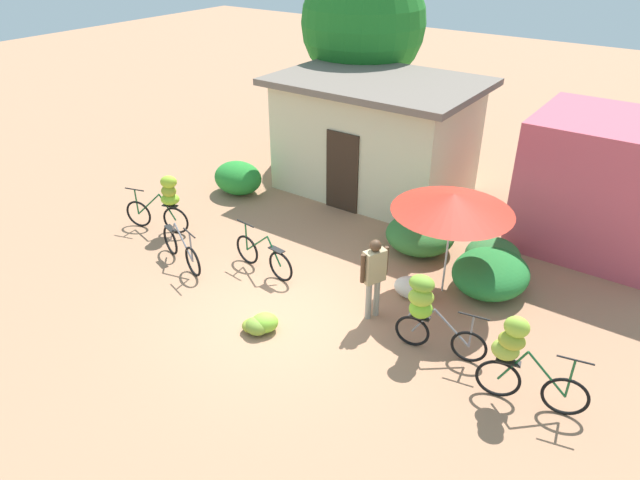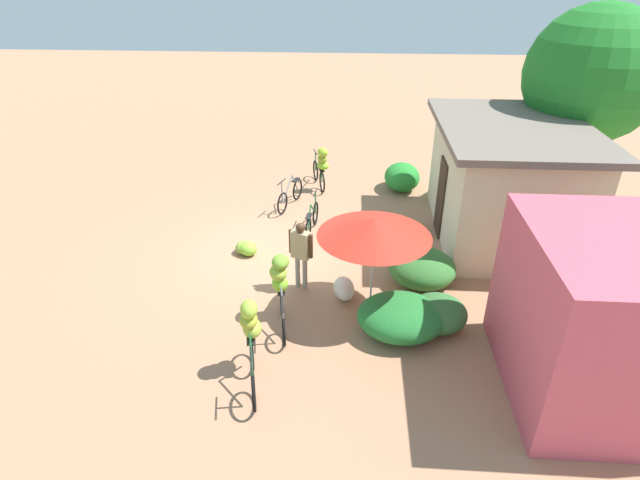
% 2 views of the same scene
% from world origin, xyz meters
% --- Properties ---
extents(ground_plane, '(60.00, 60.00, 0.00)m').
position_xyz_m(ground_plane, '(0.00, 0.00, 0.00)').
color(ground_plane, '#AC7A59').
extents(building_low, '(5.05, 3.61, 2.95)m').
position_xyz_m(building_low, '(-1.50, 5.76, 1.50)').
color(building_low, beige).
rests_on(building_low, ground).
extents(shop_pink, '(3.20, 2.80, 2.87)m').
position_xyz_m(shop_pink, '(4.03, 6.01, 1.43)').
color(shop_pink, '#CA5062').
rests_on(shop_pink, ground).
extents(tree_behind_building, '(3.57, 3.57, 5.56)m').
position_xyz_m(tree_behind_building, '(-3.41, 8.11, 3.75)').
color(tree_behind_building, brown).
rests_on(tree_behind_building, ground).
extents(hedge_bush_front_left, '(1.33, 1.09, 0.85)m').
position_xyz_m(hedge_bush_front_left, '(-4.28, 3.44, 0.43)').
color(hedge_bush_front_left, '#278930').
rests_on(hedge_bush_front_left, ground).
extents(hedge_bush_front_right, '(1.50, 1.50, 0.75)m').
position_xyz_m(hedge_bush_front_right, '(1.00, 3.51, 0.37)').
color(hedge_bush_front_right, '#347433').
rests_on(hedge_bush_front_right, ground).
extents(hedge_bush_mid, '(1.12, 1.16, 0.65)m').
position_xyz_m(hedge_bush_mid, '(2.59, 3.65, 0.33)').
color(hedge_bush_mid, '#337137').
rests_on(hedge_bush_mid, ground).
extents(hedge_bush_by_door, '(1.45, 1.71, 0.74)m').
position_xyz_m(hedge_bush_by_door, '(2.82, 2.90, 0.37)').
color(hedge_bush_by_door, '#257833').
rests_on(hedge_bush_by_door, ground).
extents(market_umbrella, '(2.25, 2.25, 2.10)m').
position_xyz_m(market_umbrella, '(2.09, 2.33, 1.92)').
color(market_umbrella, beige).
rests_on(market_umbrella, ground).
extents(bicycle_leftmost, '(1.62, 0.66, 1.41)m').
position_xyz_m(bicycle_leftmost, '(-4.17, 0.91, 0.81)').
color(bicycle_leftmost, black).
rests_on(bicycle_leftmost, ground).
extents(bicycle_near_pile, '(1.65, 0.57, 1.00)m').
position_xyz_m(bicycle_near_pile, '(-2.82, 0.08, 0.35)').
color(bicycle_near_pile, black).
rests_on(bicycle_near_pile, ground).
extents(bicycle_center_loaded, '(1.64, 0.25, 0.96)m').
position_xyz_m(bicycle_center_loaded, '(-1.23, 0.85, 0.36)').
color(bicycle_center_loaded, black).
rests_on(bicycle_center_loaded, ground).
extents(bicycle_by_shop, '(1.55, 0.51, 1.42)m').
position_xyz_m(bicycle_by_shop, '(2.54, 0.52, 0.87)').
color(bicycle_by_shop, black).
rests_on(bicycle_by_shop, ground).
extents(bicycle_rightmost, '(1.61, 0.47, 1.51)m').
position_xyz_m(bicycle_rightmost, '(4.15, 0.24, 0.87)').
color(bicycle_rightmost, black).
rests_on(bicycle_rightmost, ground).
extents(banana_pile_on_ground, '(0.74, 0.71, 0.34)m').
position_xyz_m(banana_pile_on_ground, '(-0.01, -0.71, 0.16)').
color(banana_pile_on_ground, '#8BA330').
rests_on(banana_pile_on_ground, ground).
extents(produce_sack, '(0.77, 0.57, 0.44)m').
position_xyz_m(produce_sack, '(1.70, 1.77, 0.22)').
color(produce_sack, silver).
rests_on(produce_sack, ground).
extents(person_vendor, '(0.34, 0.54, 1.61)m').
position_xyz_m(person_vendor, '(1.38, 0.82, 0.98)').
color(person_vendor, gray).
rests_on(person_vendor, ground).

